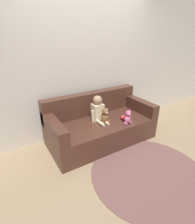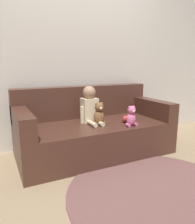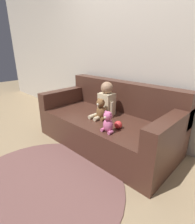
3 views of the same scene
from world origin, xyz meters
TOP-DOWN VIEW (x-y plane):
  - ground_plane at (0.00, 0.00)m, footprint 12.00×12.00m
  - wall_back at (0.00, 0.53)m, footprint 8.00×0.05m
  - couch at (0.00, 0.06)m, footprint 1.87×0.90m
  - person_baby at (-0.04, 0.05)m, footprint 0.26×0.36m
  - teddy_bear_brown at (0.01, -0.10)m, footprint 0.16×0.12m
  - plush_toy_side at (0.32, -0.32)m, footprint 0.14×0.11m
  - toy_ball at (0.34, -0.17)m, footprint 0.09×0.09m
  - floor_rug at (0.12, -1.06)m, footprint 1.63×1.63m

SIDE VIEW (x-z plane):
  - ground_plane at x=0.00m, z-range 0.00..0.00m
  - floor_rug at x=0.12m, z-range 0.00..0.01m
  - couch at x=0.00m, z-range -0.12..0.70m
  - toy_ball at x=0.34m, z-range 0.40..0.49m
  - plush_toy_side at x=0.32m, z-range 0.39..0.63m
  - teddy_bear_brown at x=0.01m, z-range 0.39..0.66m
  - person_baby at x=-0.04m, z-range 0.38..0.83m
  - wall_back at x=0.00m, z-range 0.00..2.60m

